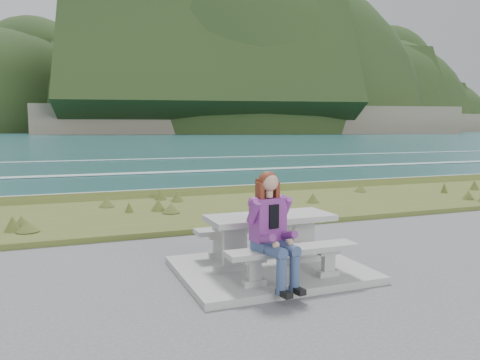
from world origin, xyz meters
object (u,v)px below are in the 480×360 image
Objects in this scene: bench_seaward at (251,232)px; bench_landward at (293,255)px; picnic_table at (270,226)px; seated_woman at (275,245)px.

bench_landward is at bearing -90.00° from bench_seaward.
bench_seaward is (0.00, 1.40, 0.00)m from bench_landward.
bench_seaward is (0.00, 0.70, -0.23)m from picnic_table.
seated_woman reaches higher than picnic_table.
picnic_table is 1.00× the size of bench_landward.
bench_landward is 1.40m from bench_seaward.
picnic_table is 0.74m from bench_seaward.
seated_woman is (-0.32, -0.84, -0.05)m from picnic_table.
picnic_table reaches higher than bench_seaward.
seated_woman is at bearing -101.69° from bench_seaward.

